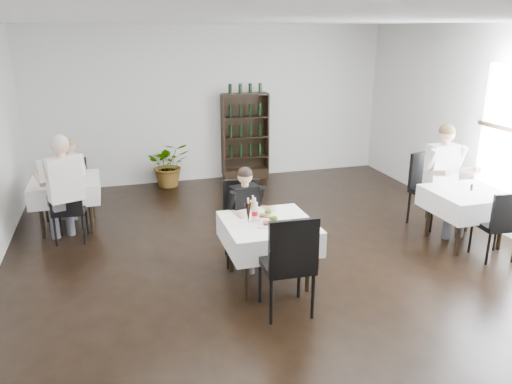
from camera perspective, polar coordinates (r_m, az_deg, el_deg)
room_shell at (r=5.70m, az=4.36°, el=3.78°), size 9.00×9.00×9.00m
wine_shelf at (r=10.03m, az=-1.25°, el=6.27°), size 0.90×0.28×1.75m
main_table at (r=5.89m, az=1.41°, el=-4.73°), size 1.03×1.03×0.77m
left_table at (r=8.03m, az=-20.92°, el=0.34°), size 0.98×0.98×0.77m
right_table at (r=7.54m, az=22.91°, el=-1.01°), size 0.98×0.98×0.77m
potted_tree at (r=9.73m, az=-9.91°, el=3.15°), size 0.79×0.69×0.87m
main_chair_far at (r=6.49m, az=-1.61°, el=-2.72°), size 0.55×0.56×1.05m
main_chair_near at (r=5.20m, az=3.81°, el=-7.66°), size 0.54×0.55×1.14m
left_chair_far at (r=8.79m, az=-20.09°, el=1.15°), size 0.48×0.48×0.89m
left_chair_near at (r=7.47m, az=-20.69°, el=-1.53°), size 0.48×0.48×0.95m
right_chair_far at (r=8.11m, az=19.02°, el=0.86°), size 0.62×0.63×1.12m
right_chair_near at (r=7.18m, az=26.07°, el=-3.00°), size 0.48×0.48×0.96m
diner_main at (r=6.27m, az=-0.99°, el=-2.03°), size 0.53×0.55×1.29m
diner_left_far at (r=8.55m, az=-20.45°, el=2.19°), size 0.54×0.58×1.25m
diner_left_near at (r=7.33m, az=-21.22°, el=1.15°), size 0.69×0.73×1.59m
diner_right_far at (r=7.83m, az=20.89°, el=2.33°), size 0.61×0.61×1.61m
plate_far at (r=5.96m, az=1.15°, el=-2.73°), size 0.33×0.33×0.08m
plate_near at (r=5.73m, az=1.73°, el=-3.58°), size 0.37×0.37×0.09m
pilsner_dark at (r=5.73m, az=-0.89°, el=-2.42°), size 0.07×0.07×0.31m
pilsner_lager at (r=5.80m, az=-0.36°, el=-2.14°), size 0.07×0.07×0.31m
coke_bottle at (r=5.80m, az=-0.15°, el=-2.27°), size 0.07×0.07×0.29m
napkin_cutlery at (r=5.72m, az=4.75°, el=-3.81°), size 0.21×0.20×0.02m
pepper_mill at (r=7.55m, az=23.42°, el=0.48°), size 0.04×0.04×0.09m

